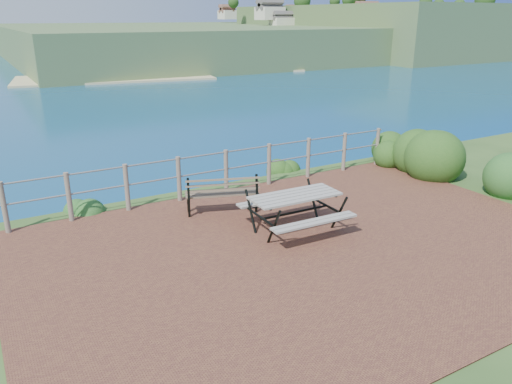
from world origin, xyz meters
TOP-DOWN VIEW (x-y plane):
  - ground at (0.00, 0.00)m, footprint 10.00×7.00m
  - safety_railing at (0.00, 3.35)m, footprint 9.40×0.10m
  - distant_bay at (173.07, 202.61)m, footprint 290.00×232.36m
  - picnic_table at (0.13, 0.74)m, footprint 1.72×1.47m
  - park_bench at (-0.64, 2.27)m, footprint 1.53×0.84m
  - shrub_right_front at (5.52, 2.02)m, footprint 1.62×1.62m
  - shrub_right_edge at (5.14, 3.37)m, footprint 1.09×1.09m
  - shrub_lip_west at (-3.00, 3.80)m, footprint 0.74×0.74m
  - shrub_lip_east at (2.20, 4.31)m, footprint 0.77×0.77m

SIDE VIEW (x-z plane):
  - distant_bay at x=173.07m, z-range -13.52..10.48m
  - ground at x=0.00m, z-range -0.06..0.06m
  - shrub_right_front at x=5.52m, z-range -1.15..1.15m
  - shrub_right_edge at x=5.14m, z-range -0.78..0.78m
  - shrub_lip_west at x=-3.00m, z-range -0.23..0.23m
  - shrub_lip_east at x=2.20m, z-range -0.25..0.25m
  - picnic_table at x=0.13m, z-range 0.10..0.82m
  - park_bench at x=-0.64m, z-range 0.14..0.98m
  - safety_railing at x=0.00m, z-range 0.07..1.07m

